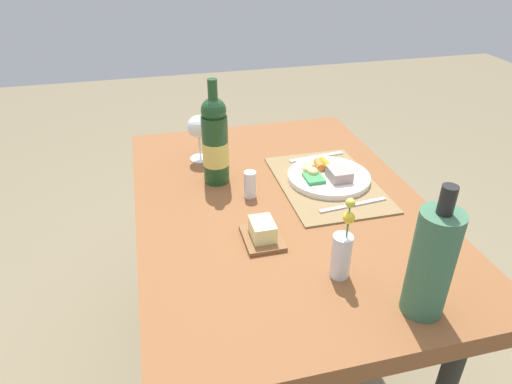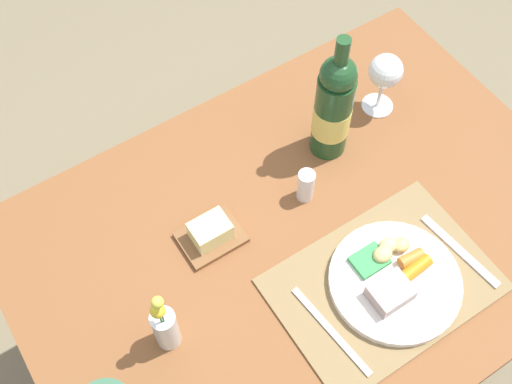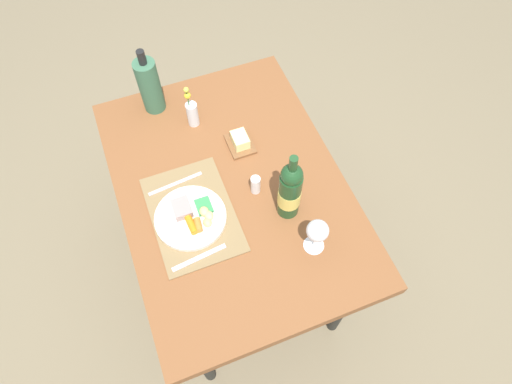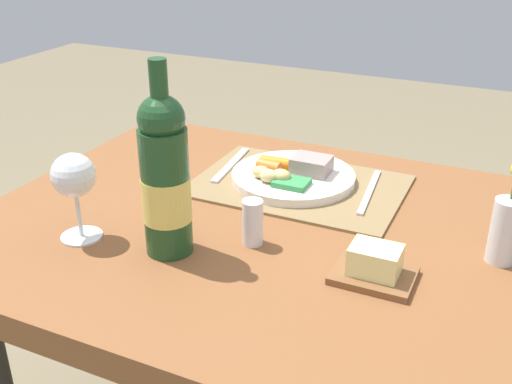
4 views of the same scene
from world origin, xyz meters
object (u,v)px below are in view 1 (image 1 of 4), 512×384
Objects in this scene: knife at (316,157)px; salt_shaker at (250,184)px; fork at (353,205)px; cooler_bottle at (432,263)px; flower_vase at (342,252)px; butter_dish at (262,233)px; wine_glass at (199,128)px; dinner_plate at (328,176)px; dining_table at (280,222)px; wine_bottle at (215,142)px.

knife is 2.43× the size of salt_shaker.
cooler_bottle is at bearing 170.38° from fork.
flower_vase is 0.23m from butter_dish.
fork is 0.59m from wine_glass.
dinner_plate is 0.86× the size of cooler_bottle.
fork is 2.61× the size of salt_shaker.
cooler_bottle reaches higher than dining_table.
wine_glass is at bearing 55.36° from dinner_plate.
dining_table is 0.23m from fork.
cooler_bottle is (-0.42, 0.03, 0.12)m from fork.
knife reaches higher than dining_table.
fork is 0.65× the size of wine_bottle.
knife is (0.24, -0.21, 0.08)m from dining_table.
fork is 0.46m from wine_bottle.
wine_glass is at bearing 18.65° from flower_vase.
butter_dish is (0.18, 0.14, -0.05)m from flower_vase.
dining_table is 3.58× the size of wine_bottle.
fork reaches higher than dining_table.
wine_bottle is (-0.07, 0.37, 0.13)m from knife.
flower_vase is at bearing -161.35° from wine_glass.
flower_vase is 2.54× the size of salt_shaker.
flower_vase is 1.64× the size of butter_dish.
wine_bottle is (0.53, 0.21, 0.07)m from flower_vase.
cooler_bottle is at bearing -140.13° from butter_dish.
dining_table is at bearing 18.83° from cooler_bottle.
wine_glass is at bearing 36.89° from fork.
wine_bottle reaches higher than butter_dish.
butter_dish is at bearing 100.95° from fork.
salt_shaker is (0.40, 0.12, -0.03)m from flower_vase.
dining_table is 0.22m from butter_dish.
dining_table is 0.33m from knife.
butter_dish is at bearing 174.92° from salt_shaker.
butter_dish is (-0.35, -0.06, -0.11)m from wine_bottle.
knife is 0.62m from flower_vase.
dinner_plate is 3.16× the size of salt_shaker.
wine_bottle is at bearing 48.99° from fork.
butter_dish is 0.42× the size of cooler_bottle.
knife is (0.16, -0.02, -0.01)m from dinner_plate.
cooler_bottle is at bearing -155.43° from salt_shaker.
salt_shaker is (0.14, 0.28, 0.03)m from fork.
butter_dish is at bearing -169.87° from wine_bottle.
wine_bottle is 0.17m from wine_glass.
flower_vase reaches higher than dining_table.
salt_shaker is 0.32m from wine_glass.
wine_glass is at bearing 29.38° from dining_table.
knife is at bearing -40.28° from dining_table.
fork is 0.71× the size of cooler_bottle.
flower_vase is (-0.35, -0.04, 0.14)m from dining_table.
dining_table is 0.15m from salt_shaker.
salt_shaker is 0.52× the size of wine_glass.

